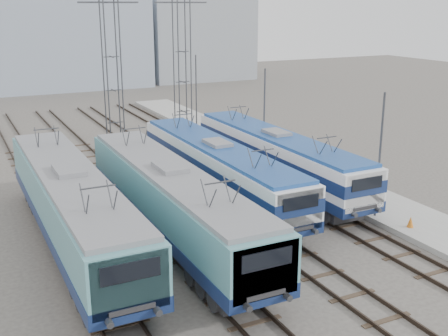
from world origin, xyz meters
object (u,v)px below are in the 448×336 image
locomotive_far_left (72,204)px  locomotive_far_right (277,155)px  mast_mid (264,118)px  mast_rear (196,95)px  catenary_tower_east (182,62)px  mast_front (380,159)px  locomotive_center_left (173,199)px  locomotive_center_right (219,167)px  catenary_tower_west (112,68)px  safety_cone (410,222)px

locomotive_far_left → locomotive_far_right: 14.00m
mast_mid → mast_rear: size_ratio=1.00×
catenary_tower_east → mast_front: catenary_tower_east is taller
catenary_tower_east → mast_front: (2.10, -22.00, -3.14)m
locomotive_center_left → mast_front: bearing=-11.2°
locomotive_center_right → catenary_tower_west: 14.57m
safety_cone → mast_mid: bearing=92.1°
catenary_tower_west → mast_mid: size_ratio=1.71×
locomotive_far_right → catenary_tower_east: bearing=91.0°
mast_front → safety_cone: mast_front is taller
mast_mid → mast_rear: (0.00, 12.00, 0.00)m
locomotive_center_left → mast_rear: 24.44m
locomotive_far_left → catenary_tower_east: size_ratio=1.56×
mast_rear → mast_mid: bearing=-90.0°
catenary_tower_west → mast_mid: bearing=-42.9°
mast_mid → locomotive_far_right: bearing=-110.9°
locomotive_far_right → catenary_tower_west: catenary_tower_west is taller
locomotive_far_right → mast_rear: (1.85, 16.85, 1.30)m
locomotive_center_left → mast_rear: bearing=63.6°
locomotive_far_right → mast_front: size_ratio=2.45×
locomotive_center_left → safety_cone: size_ratio=31.90×
locomotive_center_left → locomotive_far_right: locomotive_center_left is taller
locomotive_center_right → mast_front: size_ratio=2.46×
catenary_tower_west → mast_rear: bearing=24.9°
catenary_tower_west → mast_rear: size_ratio=1.71×
locomotive_center_right → safety_cone: size_ratio=30.14×
locomotive_far_right → mast_mid: bearing=69.1°
mast_rear → locomotive_center_right: bearing=-109.7°
locomotive_center_left → locomotive_far_right: (9.00, 5.01, -0.07)m
safety_cone → catenary_tower_west: bearing=112.4°
mast_rear → safety_cone: mast_rear is taller
locomotive_far_right → catenary_tower_east: 15.50m
locomotive_far_right → catenary_tower_west: bearing=117.7°
locomotive_center_right → mast_mid: size_ratio=2.46×
locomotive_center_right → safety_cone: (6.86, -8.38, -1.62)m
mast_mid → locomotive_center_right: bearing=-138.1°
locomotive_center_left → safety_cone: 12.23m
locomotive_far_right → mast_front: (1.85, -7.15, 1.30)m
catenary_tower_east → safety_cone: size_ratio=21.00×
catenary_tower_east → mast_mid: catenary_tower_east is taller
locomotive_far_right → locomotive_center_left: bearing=-150.9°
locomotive_far_left → locomotive_far_right: bearing=15.3°
locomotive_center_right → locomotive_far_right: (4.50, 0.84, -0.01)m
mast_mid → locomotive_far_left: bearing=-150.9°
locomotive_center_right → catenary_tower_east: 16.85m
locomotive_center_left → mast_front: 11.13m
locomotive_center_right → safety_cone: bearing=-50.7°
locomotive_far_left → mast_mid: 17.61m
mast_mid → mast_front: bearing=-90.0°
locomotive_center_left → locomotive_center_right: size_ratio=1.06×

